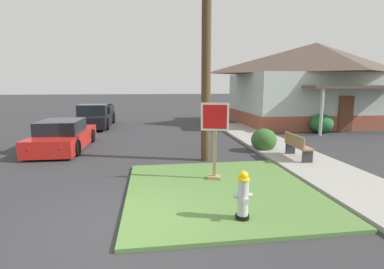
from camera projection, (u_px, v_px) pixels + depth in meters
name	position (u px, v px, depth m)	size (l,w,h in m)	color
ground_plane	(128.00, 226.00, 5.58)	(160.00, 160.00, 0.00)	#333335
grass_corner_patch	(221.00, 190.00, 7.40)	(4.70, 4.95, 0.08)	#567F3D
sidewalk_strip	(283.00, 150.00, 11.77)	(2.20, 15.92, 0.12)	#9E9B93
fire_hydrant	(243.00, 196.00, 5.66)	(0.38, 0.34, 0.98)	black
stop_sign	(215.00, 142.00, 7.98)	(0.74, 0.37, 2.14)	#A3845B
manhole_cover	(151.00, 177.00, 8.54)	(0.70, 0.70, 0.02)	black
parked_sedan_red	(63.00, 136.00, 12.21)	(1.98, 4.49, 1.25)	red
pickup_truck_black	(95.00, 117.00, 18.71)	(2.10, 5.33, 1.48)	black
street_bench	(297.00, 145.00, 10.24)	(0.44, 1.45, 0.85)	#93704C
utility_pole	(206.00, 21.00, 9.65)	(1.76, 0.32, 9.24)	#4C3823
corner_house	(314.00, 83.00, 19.99)	(10.79, 8.74, 5.50)	brown
shrub_near_porch	(321.00, 123.00, 16.38)	(1.29, 1.29, 1.06)	#276B35
shrub_by_curb	(264.00, 140.00, 11.81)	(1.03, 1.03, 0.94)	#34612A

